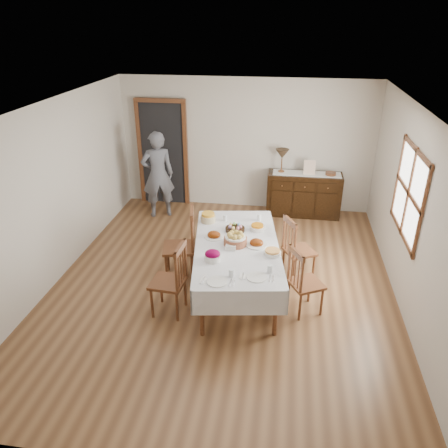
# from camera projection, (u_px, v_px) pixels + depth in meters

# --- Properties ---
(ground) EXTENTS (6.00, 6.00, 0.00)m
(ground) POSITION_uv_depth(u_px,v_px,m) (223.00, 284.00, 6.56)
(ground) COLOR brown
(room_shell) EXTENTS (5.02, 6.02, 2.65)m
(room_shell) POSITION_uv_depth(u_px,v_px,m) (217.00, 170.00, 6.24)
(room_shell) COLOR silver
(room_shell) RESTS_ON ground
(dining_table) EXTENTS (1.48, 2.41, 0.78)m
(dining_table) POSITION_uv_depth(u_px,v_px,m) (237.00, 250.00, 6.09)
(dining_table) COLOR silver
(dining_table) RESTS_ON ground
(chair_left_near) EXTENTS (0.47, 0.47, 1.04)m
(chair_left_near) POSITION_uv_depth(u_px,v_px,m) (172.00, 279.00, 5.73)
(chair_left_near) COLOR #5B321B
(chair_left_near) RESTS_ON ground
(chair_left_far) EXTENTS (0.55, 0.55, 1.12)m
(chair_left_far) POSITION_uv_depth(u_px,v_px,m) (183.00, 244.00, 6.50)
(chair_left_far) COLOR #5B321B
(chair_left_far) RESTS_ON ground
(chair_right_near) EXTENTS (0.55, 0.55, 0.97)m
(chair_right_near) POSITION_uv_depth(u_px,v_px,m) (303.00, 281.00, 5.75)
(chair_right_near) COLOR #5B321B
(chair_right_near) RESTS_ON ground
(chair_right_far) EXTENTS (0.56, 0.56, 1.00)m
(chair_right_far) POSITION_uv_depth(u_px,v_px,m) (296.00, 248.00, 6.51)
(chair_right_far) COLOR #5B321B
(chair_right_far) RESTS_ON ground
(sideboard) EXTENTS (1.43, 0.52, 0.86)m
(sideboard) POSITION_uv_depth(u_px,v_px,m) (304.00, 194.00, 8.63)
(sideboard) COLOR black
(sideboard) RESTS_ON ground
(person) EXTENTS (0.67, 0.56, 1.82)m
(person) POSITION_uv_depth(u_px,v_px,m) (158.00, 172.00, 8.39)
(person) COLOR #545760
(person) RESTS_ON ground
(bread_basket) EXTENTS (0.32, 0.32, 0.19)m
(bread_basket) POSITION_uv_depth(u_px,v_px,m) (235.00, 239.00, 6.01)
(bread_basket) COLOR brown
(bread_basket) RESTS_ON dining_table
(egg_basket) EXTENTS (0.29, 0.29, 0.11)m
(egg_basket) POSITION_uv_depth(u_px,v_px,m) (235.00, 229.00, 6.41)
(egg_basket) COLOR black
(egg_basket) RESTS_ON dining_table
(ham_platter_a) EXTENTS (0.27, 0.27, 0.11)m
(ham_platter_a) POSITION_uv_depth(u_px,v_px,m) (214.00, 235.00, 6.23)
(ham_platter_a) COLOR silver
(ham_platter_a) RESTS_ON dining_table
(ham_platter_b) EXTENTS (0.30, 0.30, 0.11)m
(ham_platter_b) POSITION_uv_depth(u_px,v_px,m) (256.00, 243.00, 6.02)
(ham_platter_b) COLOR silver
(ham_platter_b) RESTS_ON dining_table
(beet_bowl) EXTENTS (0.21, 0.21, 0.15)m
(beet_bowl) POSITION_uv_depth(u_px,v_px,m) (213.00, 256.00, 5.63)
(beet_bowl) COLOR silver
(beet_bowl) RESTS_ON dining_table
(carrot_bowl) EXTENTS (0.22, 0.22, 0.09)m
(carrot_bowl) POSITION_uv_depth(u_px,v_px,m) (257.00, 227.00, 6.43)
(carrot_bowl) COLOR silver
(carrot_bowl) RESTS_ON dining_table
(pineapple_bowl) EXTENTS (0.23, 0.23, 0.14)m
(pineapple_bowl) POSITION_uv_depth(u_px,v_px,m) (208.00, 218.00, 6.68)
(pineapple_bowl) COLOR #C7B589
(pineapple_bowl) RESTS_ON dining_table
(casserole_dish) EXTENTS (0.23, 0.23, 0.07)m
(casserole_dish) POSITION_uv_depth(u_px,v_px,m) (272.00, 252.00, 5.78)
(casserole_dish) COLOR silver
(casserole_dish) RESTS_ON dining_table
(butter_dish) EXTENTS (0.15, 0.11, 0.07)m
(butter_dish) POSITION_uv_depth(u_px,v_px,m) (231.00, 247.00, 5.91)
(butter_dish) COLOR silver
(butter_dish) RESTS_ON dining_table
(setting_left) EXTENTS (0.44, 0.31, 0.10)m
(setting_left) POSITION_uv_depth(u_px,v_px,m) (222.00, 279.00, 5.24)
(setting_left) COLOR silver
(setting_left) RESTS_ON dining_table
(setting_right) EXTENTS (0.44, 0.31, 0.10)m
(setting_right) POSITION_uv_depth(u_px,v_px,m) (261.00, 274.00, 5.32)
(setting_right) COLOR silver
(setting_right) RESTS_ON dining_table
(glass_far_a) EXTENTS (0.06, 0.06, 0.10)m
(glass_far_a) POSITION_uv_depth(u_px,v_px,m) (225.00, 218.00, 6.71)
(glass_far_a) COLOR white
(glass_far_a) RESTS_ON dining_table
(glass_far_b) EXTENTS (0.06, 0.06, 0.11)m
(glass_far_b) POSITION_uv_depth(u_px,v_px,m) (259.00, 217.00, 6.71)
(glass_far_b) COLOR white
(glass_far_b) RESTS_ON dining_table
(runner) EXTENTS (1.30, 0.35, 0.01)m
(runner) POSITION_uv_depth(u_px,v_px,m) (307.00, 174.00, 8.44)
(runner) COLOR white
(runner) RESTS_ON sideboard
(table_lamp) EXTENTS (0.26, 0.26, 0.46)m
(table_lamp) POSITION_uv_depth(u_px,v_px,m) (282.00, 155.00, 8.38)
(table_lamp) COLOR brown
(table_lamp) RESTS_ON sideboard
(picture_frame) EXTENTS (0.22, 0.08, 0.28)m
(picture_frame) POSITION_uv_depth(u_px,v_px,m) (310.00, 168.00, 8.34)
(picture_frame) COLOR beige
(picture_frame) RESTS_ON sideboard
(deco_bowl) EXTENTS (0.20, 0.20, 0.06)m
(deco_bowl) POSITION_uv_depth(u_px,v_px,m) (331.00, 174.00, 8.35)
(deco_bowl) COLOR #5B321B
(deco_bowl) RESTS_ON sideboard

